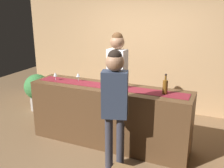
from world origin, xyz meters
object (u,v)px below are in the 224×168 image
Objects in this scene: wine_bottle_green at (123,81)px; potted_plant_tall at (37,89)px; bartender at (117,70)px; wine_glass_near_customer at (111,82)px; wine_glass_mid_counter at (55,75)px; wine_glass_far_end at (78,75)px; customer_sipping at (115,98)px; wine_bottle_amber at (165,87)px.

potted_plant_tall is at bearing 163.02° from wine_bottle_green.
wine_glass_near_customer is at bearing 110.99° from bartender.
wine_bottle_green is 0.17× the size of bartender.
wine_glass_mid_counter is 1.46m from potted_plant_tall.
potted_plant_tall is (-2.30, 0.70, -0.65)m from wine_bottle_green.
bartender is at bearing 103.98° from wine_glass_near_customer.
wine_glass_far_end is (-0.67, 0.15, 0.00)m from wine_glass_near_customer.
wine_bottle_green is at bearing 25.62° from wine_glass_near_customer.
wine_bottle_green is 0.37× the size of potted_plant_tall.
potted_plant_tall is (-1.97, 0.13, -0.66)m from bartender.
wine_bottle_green is 0.64m from customer_sipping.
wine_bottle_green is 0.85m from wine_glass_far_end.
wine_glass_mid_counter is at bearing 42.16° from bartender.
customer_sipping is (1.35, -0.57, -0.05)m from wine_glass_mid_counter.
wine_bottle_green reaches higher than wine_glass_far_end.
wine_bottle_amber reaches higher than wine_glass_near_customer.
wine_glass_near_customer is 0.68m from bartender.
wine_glass_far_end is at bearing 51.73° from bartender.
wine_glass_mid_counter is at bearing -35.17° from potted_plant_tall.
wine_glass_far_end is 1.71m from potted_plant_tall.
customer_sipping is (0.30, -0.54, -0.05)m from wine_glass_near_customer.
wine_bottle_amber is at bearing -13.61° from potted_plant_tall.
wine_glass_mid_counter is 0.08× the size of customer_sipping.
bartender reaches higher than potted_plant_tall.
customer_sipping reaches higher than wine_glass_far_end.
wine_bottle_green is at bearing -16.98° from potted_plant_tall.
bartender reaches higher than wine_glass_mid_counter.
wine_glass_mid_counter is (-1.23, -0.05, -0.01)m from wine_bottle_green.
customer_sipping is (0.46, -1.20, -0.07)m from bartender.
potted_plant_tall is at bearing 156.46° from wine_glass_far_end.
potted_plant_tall is at bearing 3.25° from bartender.
bartender is at bearing 120.41° from wine_bottle_green.
wine_glass_mid_counter is 0.08× the size of bartender.
wine_glass_near_customer is 0.69m from wine_glass_far_end.
wine_glass_mid_counter is 1.00× the size of wine_glass_far_end.
wine_bottle_amber is 2.10× the size of wine_glass_near_customer.
wine_bottle_green is at bearing -4.66° from wine_glass_far_end.
customer_sipping is at bearing -131.16° from wine_bottle_amber.
wine_glass_far_end is (-1.51, 0.08, -0.01)m from wine_bottle_amber.
bartender is (0.51, 0.50, 0.02)m from wine_glass_far_end.
wine_bottle_amber reaches higher than potted_plant_tall.
wine_bottle_green is 0.19m from wine_glass_near_customer.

